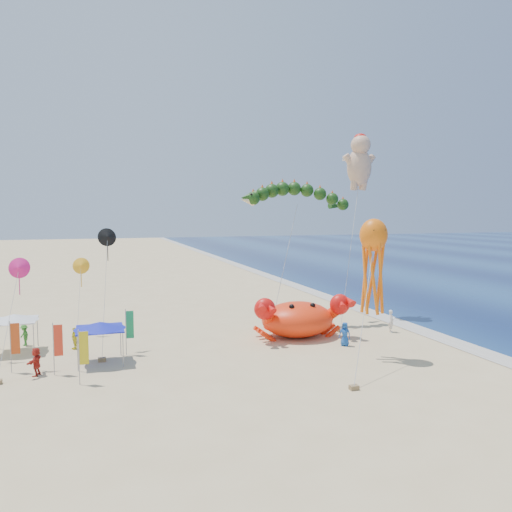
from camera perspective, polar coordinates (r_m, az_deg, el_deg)
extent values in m
plane|color=#D1B784|center=(37.12, 3.97, -10.22)|extent=(320.00, 320.00, 0.00)
plane|color=silver|center=(43.01, 19.09, -8.35)|extent=(320.00, 320.00, 0.00)
ellipsoid|color=#FF310D|center=(39.58, 4.76, -7.22)|extent=(5.86, 4.89, 2.75)
sphere|color=red|center=(37.18, 1.09, -6.08)|extent=(1.63, 1.63, 1.63)
sphere|color=black|center=(38.14, 4.14, -5.81)|extent=(0.42, 0.42, 0.42)
sphere|color=red|center=(39.62, 9.54, -5.45)|extent=(1.63, 1.63, 1.63)
sphere|color=black|center=(38.82, 6.51, -5.63)|extent=(0.42, 0.42, 0.42)
cone|color=#16380F|center=(41.36, -1.27, 6.71)|extent=(1.40, 1.03, 1.14)
cylinder|color=#B2B2B2|center=(40.56, 3.21, -1.32)|extent=(4.07, 4.12, 10.28)
cube|color=olive|center=(38.91, 1.50, -9.30)|extent=(0.50, 0.35, 0.25)
ellipsoid|color=#DDAA86|center=(48.10, 11.71, 9.90)|extent=(2.36, 1.95, 3.47)
sphere|color=#DDAA86|center=(48.14, 11.89, 12.32)|extent=(1.82, 1.82, 1.82)
ellipsoid|color=red|center=(48.31, 11.83, 13.06)|extent=(1.18, 1.18, 0.82)
cylinder|color=#B2B2B2|center=(44.41, 10.73, 0.53)|extent=(4.80, 5.74, 12.40)
cube|color=olive|center=(41.77, 9.63, -8.37)|extent=(0.50, 0.35, 0.25)
ellipsoid|color=orange|center=(33.70, 13.29, 2.35)|extent=(1.88, 1.69, 2.16)
cylinder|color=#B2B2B2|center=(31.02, 12.30, -5.99)|extent=(4.18, 5.06, 7.51)
cube|color=olive|center=(28.90, 11.14, -14.53)|extent=(0.50, 0.35, 0.25)
cylinder|color=gray|center=(33.02, -19.70, -10.47)|extent=(0.06, 0.06, 2.20)
cylinder|color=gray|center=(33.06, -14.95, -10.32)|extent=(0.06, 0.06, 2.20)
cylinder|color=gray|center=(35.64, -19.61, -9.33)|extent=(0.06, 0.06, 2.20)
cylinder|color=gray|center=(35.67, -15.21, -9.20)|extent=(0.06, 0.06, 2.20)
cube|color=#131BAB|center=(34.05, -17.42, -7.96)|extent=(2.94, 2.94, 0.08)
cone|color=#131BAB|center=(34.00, -17.43, -7.56)|extent=(3.23, 3.23, 0.45)
cylinder|color=gray|center=(37.54, -24.06, -8.74)|extent=(0.06, 0.06, 2.20)
cylinder|color=gray|center=(40.13, -23.69, -7.86)|extent=(0.06, 0.06, 2.20)
cube|color=silver|center=(38.75, -25.91, -6.67)|extent=(2.91, 2.91, 0.08)
cone|color=silver|center=(38.71, -25.92, -6.32)|extent=(3.20, 3.20, 0.45)
cylinder|color=gray|center=(30.40, -19.57, -10.83)|extent=(0.05, 0.05, 3.20)
cube|color=gold|center=(30.26, -19.06, -9.91)|extent=(0.50, 0.04, 1.90)
cylinder|color=gray|center=(32.65, -22.13, -9.81)|extent=(0.05, 0.05, 3.20)
cube|color=red|center=(32.51, -21.66, -8.95)|extent=(0.50, 0.04, 1.90)
cylinder|color=gray|center=(34.16, -26.24, -9.31)|extent=(0.05, 0.05, 3.20)
cube|color=#CA4516|center=(34.01, -25.81, -8.49)|extent=(0.50, 0.04, 1.90)
cylinder|color=gray|center=(35.52, -14.64, -8.41)|extent=(0.05, 0.05, 3.20)
cube|color=#189250|center=(35.42, -14.21, -7.61)|extent=(0.50, 0.04, 1.90)
imported|color=red|center=(33.17, -23.83, -10.98)|extent=(0.99, 1.66, 1.70)
imported|color=#2C7527|center=(40.66, -24.96, -8.20)|extent=(1.00, 1.16, 1.55)
imported|color=silver|center=(42.39, 15.18, -7.18)|extent=(0.63, 0.77, 1.84)
imported|color=#1C4FA3|center=(37.44, 10.11, -8.77)|extent=(1.00, 0.99, 1.75)
imported|color=yellow|center=(38.30, -20.03, -8.83)|extent=(0.71, 0.99, 1.56)
cone|color=#FFAD1C|center=(41.79, -19.38, -1.05)|extent=(1.30, 0.51, 1.32)
cylinder|color=#B2B2B2|center=(40.68, -18.95, -5.10)|extent=(0.55, 3.04, 5.31)
cube|color=olive|center=(39.76, -18.49, -9.25)|extent=(0.50, 0.35, 0.25)
cone|color=black|center=(36.83, -16.63, 2.10)|extent=(1.30, 0.51, 1.32)
cylinder|color=#B2B2B2|center=(35.76, -15.99, -4.38)|extent=(0.55, 3.04, 7.78)
cube|color=olive|center=(35.16, -15.31, -11.05)|extent=(0.50, 0.35, 0.25)
cone|color=#E11974|center=(34.20, -25.49, -1.22)|extent=(1.30, 0.51, 1.32)
cylinder|color=#B2B2B2|center=(33.17, -25.17, -6.87)|extent=(0.55, 3.04, 6.09)
cube|color=olive|center=(32.45, -24.83, -12.71)|extent=(0.50, 0.35, 0.25)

